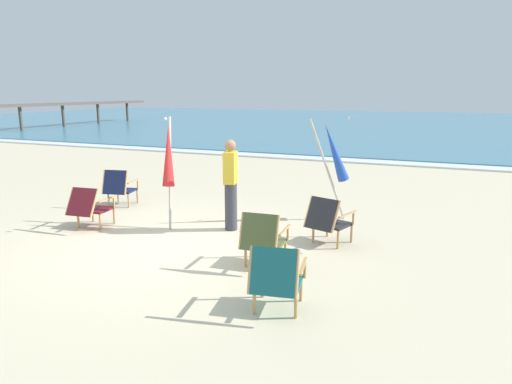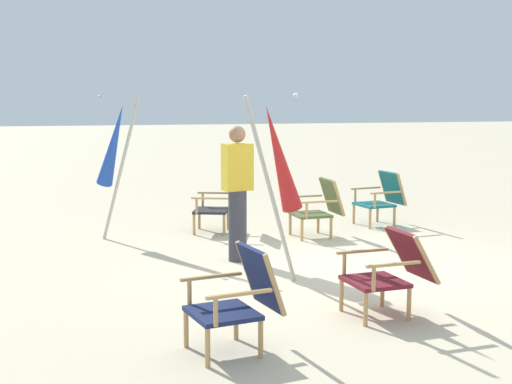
# 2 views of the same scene
# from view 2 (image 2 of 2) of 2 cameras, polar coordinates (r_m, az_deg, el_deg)

# --- Properties ---
(ground_plane) EXTENTS (80.00, 80.00, 0.00)m
(ground_plane) POSITION_cam_2_polar(r_m,az_deg,el_deg) (8.34, 7.12, -6.08)
(ground_plane) COLOR beige
(beach_chair_front_left) EXTENTS (0.68, 0.76, 0.82)m
(beach_chair_front_left) POSITION_cam_2_polar(r_m,az_deg,el_deg) (11.13, 10.08, -0.39)
(beach_chair_front_left) COLOR #196066
(beach_chair_front_left) RESTS_ON ground
(beach_chair_far_center) EXTENTS (0.63, 0.70, 0.82)m
(beach_chair_far_center) POSITION_cam_2_polar(r_m,az_deg,el_deg) (10.09, 5.15, -1.14)
(beach_chair_far_center) COLOR #515B33
(beach_chair_far_center) RESTS_ON ground
(beach_chair_back_left) EXTENTS (0.77, 0.86, 0.80)m
(beach_chair_back_left) POSITION_cam_2_polar(r_m,az_deg,el_deg) (10.35, -2.74, -0.91)
(beach_chair_back_left) COLOR #28282D
(beach_chair_back_left) RESTS_ON ground
(beach_chair_mid_center) EXTENTS (0.70, 0.77, 0.82)m
(beach_chair_mid_center) POSITION_cam_2_polar(r_m,az_deg,el_deg) (5.61, -1.30, -8.37)
(beach_chair_mid_center) COLOR #19234C
(beach_chair_mid_center) RESTS_ON ground
(beach_chair_back_right) EXTENTS (0.65, 0.82, 0.78)m
(beach_chair_back_right) POSITION_cam_2_polar(r_m,az_deg,el_deg) (6.62, 10.80, -6.07)
(beach_chair_back_right) COLOR maroon
(beach_chair_back_right) RESTS_ON ground
(umbrella_furled_red) EXTENTS (0.47, 0.75, 2.02)m
(umbrella_furled_red) POSITION_cam_2_polar(r_m,az_deg,el_deg) (7.39, 1.85, 2.55)
(umbrella_furled_red) COLOR #B7B2A8
(umbrella_furled_red) RESTS_ON ground
(umbrella_furled_blue) EXTENTS (0.75, 0.63, 1.99)m
(umbrella_furled_blue) POSITION_cam_2_polar(r_m,az_deg,el_deg) (9.79, -11.31, 3.58)
(umbrella_furled_blue) COLOR #B7B2A8
(umbrella_furled_blue) RESTS_ON ground
(person_near_chairs) EXTENTS (0.27, 0.38, 1.63)m
(person_near_chairs) POSITION_cam_2_polar(r_m,az_deg,el_deg) (8.50, -1.50, -0.01)
(person_near_chairs) COLOR #383842
(person_near_chairs) RESTS_ON ground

